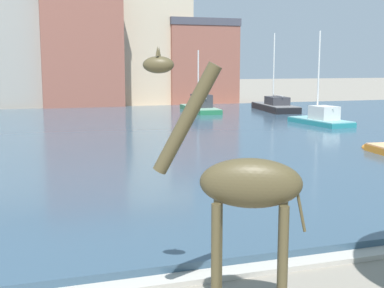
{
  "coord_description": "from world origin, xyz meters",
  "views": [
    {
      "loc": [
        -5.72,
        -2.15,
        4.45
      ],
      "look_at": [
        -1.08,
        11.84,
        2.2
      ],
      "focal_mm": 48.68,
      "sensor_mm": 36.0,
      "label": 1
    }
  ],
  "objects_px": {
    "sailboat_teal": "(317,121)",
    "sailboat_green": "(198,108)",
    "sailboat_black": "(273,107)",
    "giraffe_statue": "(242,188)"
  },
  "relations": [
    {
      "from": "sailboat_teal",
      "to": "sailboat_black",
      "type": "xyz_separation_m",
      "value": [
        2.18,
        11.17,
        0.03
      ]
    },
    {
      "from": "giraffe_statue",
      "to": "sailboat_black",
      "type": "distance_m",
      "value": 40.31
    },
    {
      "from": "sailboat_green",
      "to": "sailboat_black",
      "type": "distance_m",
      "value": 6.96
    },
    {
      "from": "sailboat_teal",
      "to": "sailboat_green",
      "type": "bearing_deg",
      "value": 110.52
    },
    {
      "from": "sailboat_teal",
      "to": "sailboat_black",
      "type": "relative_size",
      "value": 0.79
    },
    {
      "from": "giraffe_statue",
      "to": "sailboat_green",
      "type": "relative_size",
      "value": 0.57
    },
    {
      "from": "giraffe_statue",
      "to": "sailboat_teal",
      "type": "xyz_separation_m",
      "value": [
        16.65,
        24.43,
        -1.9
      ]
    },
    {
      "from": "giraffe_statue",
      "to": "sailboat_teal",
      "type": "bearing_deg",
      "value": 55.73
    },
    {
      "from": "giraffe_statue",
      "to": "sailboat_black",
      "type": "height_order",
      "value": "sailboat_black"
    },
    {
      "from": "sailboat_teal",
      "to": "sailboat_green",
      "type": "xyz_separation_m",
      "value": [
        -4.66,
        12.46,
        0.06
      ]
    }
  ]
}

